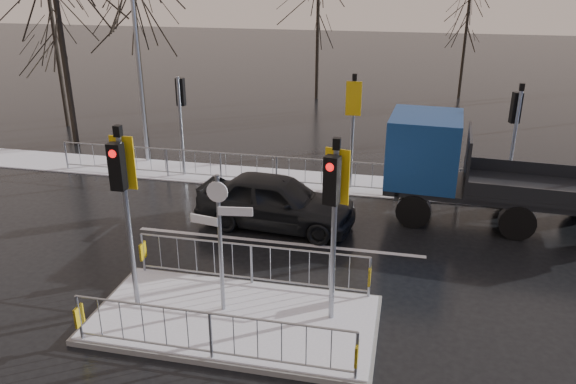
% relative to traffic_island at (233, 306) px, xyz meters
% --- Properties ---
extents(ground, '(120.00, 120.00, 0.00)m').
position_rel_traffic_island_xyz_m(ground, '(0.01, -0.01, -0.39)').
color(ground, black).
rests_on(ground, ground).
extents(snow_verge, '(30.00, 2.00, 0.04)m').
position_rel_traffic_island_xyz_m(snow_verge, '(0.01, 8.59, -0.37)').
color(snow_verge, white).
rests_on(snow_verge, ground).
extents(lane_markings, '(8.00, 11.38, 0.01)m').
position_rel_traffic_island_xyz_m(lane_markings, '(0.01, -0.34, -0.39)').
color(lane_markings, silver).
rests_on(lane_markings, ground).
extents(traffic_island, '(6.00, 3.04, 4.15)m').
position_rel_traffic_island_xyz_m(traffic_island, '(0.00, 0.00, 0.00)').
color(traffic_island, slate).
rests_on(traffic_island, ground).
extents(far_kerb_fixtures, '(18.00, 0.65, 3.83)m').
position_rel_traffic_island_xyz_m(far_kerb_fixtures, '(0.31, 8.08, 0.63)').
color(far_kerb_fixtures, '#8F949C').
rests_on(far_kerb_fixtures, ground).
extents(car_far_lane, '(4.71, 2.24, 1.56)m').
position_rel_traffic_island_xyz_m(car_far_lane, '(-0.24, 4.82, 0.39)').
color(car_far_lane, black).
rests_on(car_far_lane, ground).
extents(flatbed_truck, '(6.73, 2.84, 3.05)m').
position_rel_traffic_island_xyz_m(flatbed_truck, '(4.73, 6.59, 1.23)').
color(flatbed_truck, black).
rests_on(flatbed_truck, ground).
extents(tree_near_b, '(4.00, 4.00, 7.55)m').
position_rel_traffic_island_xyz_m(tree_near_b, '(-7.99, 12.49, 4.76)').
color(tree_near_b, black).
rests_on(tree_near_b, ground).
extents(tree_near_c, '(3.50, 3.50, 6.61)m').
position_rel_traffic_island_xyz_m(tree_near_c, '(-12.49, 13.49, 4.11)').
color(tree_near_c, black).
rests_on(tree_near_c, ground).
extents(tree_far_a, '(3.75, 3.75, 7.08)m').
position_rel_traffic_island_xyz_m(tree_far_a, '(-1.99, 21.99, 4.43)').
color(tree_far_a, black).
rests_on(tree_far_a, ground).
extents(tree_far_b, '(3.25, 3.25, 6.14)m').
position_rel_traffic_island_xyz_m(tree_far_b, '(6.01, 23.99, 3.79)').
color(tree_far_b, black).
rests_on(tree_far_b, ground).
extents(street_lamp_left, '(1.25, 0.18, 8.20)m').
position_rel_traffic_island_xyz_m(street_lamp_left, '(-6.42, 9.49, 4.10)').
color(street_lamp_left, '#8F949C').
rests_on(street_lamp_left, ground).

